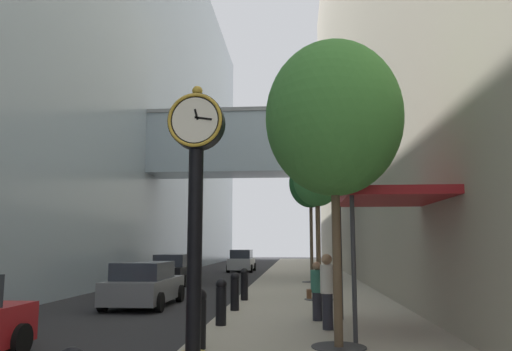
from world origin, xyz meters
name	(u,v)px	position (x,y,z in m)	size (l,w,h in m)	color
ground_plane	(256,283)	(0.00, 27.00, 0.00)	(110.00, 110.00, 0.00)	#262628
sidewalk_right	(307,279)	(2.93, 30.00, 0.07)	(5.86, 80.00, 0.14)	#ADA593
building_block_left	(94,62)	(-11.42, 30.00, 14.62)	(22.18, 80.00, 29.34)	#93A8B7
building_block_right	(416,7)	(10.36, 30.00, 17.66)	(9.00, 80.00, 35.33)	#A89E89
street_clock	(195,217)	(0.85, 6.05, 2.58)	(0.84, 0.55, 4.45)	black
bollard_third	(199,317)	(0.39, 8.83, 0.75)	(0.29, 0.29, 1.17)	black
bollard_fourth	(221,301)	(0.39, 11.65, 0.75)	(0.29, 0.29, 1.17)	black
bollard_fifth	(235,290)	(0.39, 14.47, 0.75)	(0.29, 0.29, 1.17)	black
bollard_sixth	(244,283)	(0.39, 17.29, 0.75)	(0.29, 0.29, 1.17)	black
street_tree_near	(334,119)	(3.15, 9.18, 4.84)	(2.91, 2.91, 6.39)	#333335
street_tree_mid_near	(317,180)	(3.15, 17.69, 4.62)	(1.85, 1.85, 5.60)	#333335
street_tree_mid_far	(311,184)	(3.15, 26.19, 5.54)	(2.40, 2.40, 6.82)	#333335
pedestrian_walking	(317,290)	(2.86, 12.63, 0.96)	(0.47, 0.36, 1.57)	#23232D
pedestrian_by_clock	(327,289)	(3.07, 11.25, 1.11)	(0.36, 0.36, 1.81)	#23232D
storefront_awning	(388,200)	(4.62, 11.25, 3.28)	(2.40, 3.60, 3.30)	maroon
car_silver_mid	(242,261)	(-2.07, 38.41, 0.84)	(2.02, 4.34, 1.75)	#B7BABF
car_grey_far	(144,285)	(-3.07, 16.24, 0.76)	(2.10, 4.22, 1.56)	slate
car_black_trailing	(175,270)	(-4.29, 25.54, 0.80)	(2.13, 4.72, 1.64)	black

